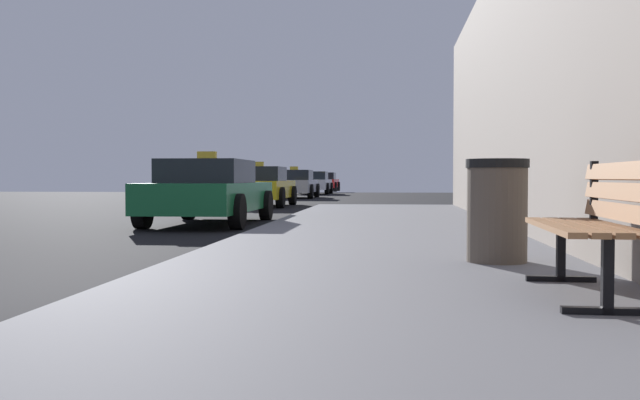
% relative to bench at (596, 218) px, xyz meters
% --- Properties ---
extents(sidewalk, '(4.00, 32.00, 0.15)m').
position_rel_bench_xyz_m(sidewalk, '(-1.39, -0.10, -0.58)').
color(sidewalk, slate).
rests_on(sidewalk, ground_plane).
extents(bench, '(0.55, 1.54, 0.89)m').
position_rel_bench_xyz_m(bench, '(0.00, 0.00, 0.00)').
color(bench, '#9E6B42').
rests_on(bench, sidewalk).
extents(trash_bin, '(0.57, 0.57, 0.94)m').
position_rel_bench_xyz_m(trash_bin, '(-0.36, 1.87, -0.04)').
color(trash_bin, brown).
rests_on(trash_bin, sidewalk).
extents(car_green, '(1.95, 4.57, 1.43)m').
position_rel_bench_xyz_m(car_green, '(-4.88, 9.05, -0.01)').
color(car_green, '#196638').
rests_on(car_green, ground_plane).
extents(car_yellow, '(2.02, 4.20, 1.43)m').
position_rel_bench_xyz_m(car_yellow, '(-5.53, 17.86, -0.01)').
color(car_yellow, yellow).
rests_on(car_yellow, ground_plane).
extents(car_silver, '(1.97, 4.16, 1.43)m').
position_rel_bench_xyz_m(car_silver, '(-5.66, 27.40, -0.01)').
color(car_silver, '#B7B7BF').
rests_on(car_silver, ground_plane).
extents(car_white, '(2.03, 4.15, 1.27)m').
position_rel_bench_xyz_m(car_white, '(-5.68, 35.35, -0.01)').
color(car_white, white).
rests_on(car_white, ground_plane).
extents(car_red, '(2.04, 4.36, 1.27)m').
position_rel_bench_xyz_m(car_red, '(-5.81, 42.94, -0.01)').
color(car_red, red).
rests_on(car_red, ground_plane).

